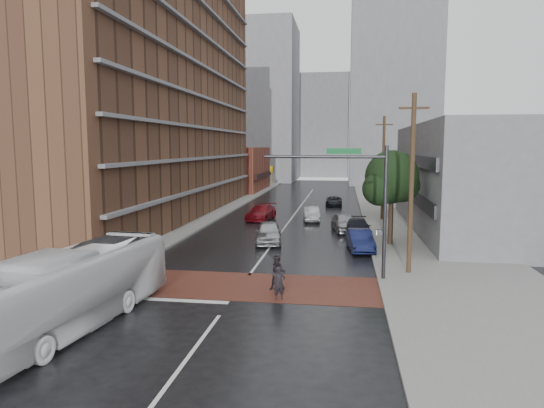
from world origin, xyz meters
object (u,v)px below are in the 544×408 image
(pedestrian_b, at_px, (278,273))
(car_parked_mid, at_px, (358,228))
(car_parked_near, at_px, (360,240))
(car_travel_b, at_px, (311,214))
(car_travel_a, at_px, (268,232))
(transit_bus, at_px, (69,290))
(car_travel_c, at_px, (261,212))
(car_parked_far, at_px, (344,222))
(suv_travel, at_px, (334,201))
(pedestrian_a, at_px, (279,283))

(pedestrian_b, distance_m, car_parked_mid, 16.09)
(car_parked_near, bearing_deg, car_travel_b, 101.10)
(car_travel_a, bearing_deg, transit_bus, -114.06)
(car_travel_a, distance_m, car_travel_c, 11.57)
(pedestrian_b, xyz_separation_m, car_parked_far, (3.25, 17.58, -0.12))
(suv_travel, bearing_deg, car_parked_mid, -83.56)
(car_parked_mid, height_order, car_parked_far, car_parked_far)
(car_travel_a, height_order, car_travel_c, car_travel_a)
(car_travel_b, bearing_deg, car_travel_c, 171.45)
(car_travel_b, relative_size, suv_travel, 1.00)
(car_parked_near, bearing_deg, car_travel_a, 158.43)
(pedestrian_a, bearing_deg, car_parked_mid, 53.72)
(car_travel_b, relative_size, car_travel_c, 0.83)
(pedestrian_b, height_order, car_travel_a, pedestrian_b)
(pedestrian_a, distance_m, pedestrian_b, 1.54)
(car_travel_c, bearing_deg, transit_bus, -86.84)
(car_travel_b, bearing_deg, pedestrian_b, -97.22)
(pedestrian_a, height_order, suv_travel, pedestrian_a)
(transit_bus, height_order, car_parked_far, transit_bus)
(pedestrian_a, xyz_separation_m, car_travel_a, (-2.59, 13.23, 0.01))
(transit_bus, xyz_separation_m, suv_travel, (9.40, 41.59, -0.99))
(pedestrian_a, distance_m, car_parked_mid, 17.47)
(car_parked_near, bearing_deg, car_parked_far, 91.25)
(car_travel_b, distance_m, suv_travel, 12.60)
(transit_bus, bearing_deg, car_travel_c, 90.76)
(pedestrian_a, height_order, car_parked_near, pedestrian_a)
(car_parked_mid, relative_size, car_parked_far, 1.06)
(car_travel_c, bearing_deg, suv_travel, 69.23)
(car_parked_mid, bearing_deg, car_travel_a, -153.09)
(car_travel_a, bearing_deg, pedestrian_a, -87.22)
(transit_bus, relative_size, car_parked_near, 2.58)
(transit_bus, relative_size, pedestrian_a, 7.13)
(car_travel_a, bearing_deg, car_parked_far, 38.25)
(suv_travel, xyz_separation_m, car_parked_far, (1.23, -17.75, 0.18))
(car_travel_a, distance_m, car_travel_b, 11.42)
(transit_bus, bearing_deg, car_travel_b, 81.34)
(suv_travel, bearing_deg, pedestrian_a, -92.95)
(suv_travel, bearing_deg, pedestrian_b, -93.53)
(car_travel_c, relative_size, car_parked_mid, 1.06)
(pedestrian_b, xyz_separation_m, car_travel_a, (-2.30, 11.72, -0.08))
(pedestrian_a, distance_m, suv_travel, 36.87)
(car_parked_near, height_order, car_parked_far, car_parked_far)
(pedestrian_b, bearing_deg, pedestrian_a, -83.86)
(pedestrian_a, distance_m, car_parked_near, 12.20)
(transit_bus, distance_m, car_travel_c, 29.40)
(car_travel_b, bearing_deg, car_parked_mid, -67.19)
(car_parked_near, distance_m, car_parked_mid, 5.49)
(car_travel_c, bearing_deg, pedestrian_a, -70.09)
(car_travel_c, xyz_separation_m, car_parked_near, (9.15, -13.02, -0.01))
(car_travel_b, relative_size, car_parked_near, 0.96)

